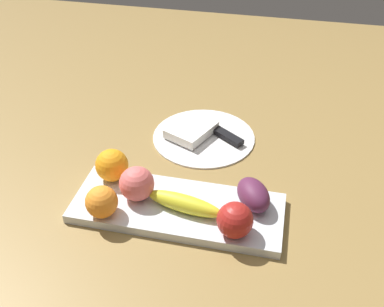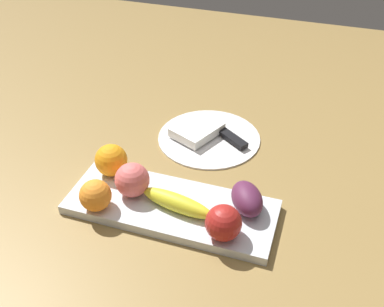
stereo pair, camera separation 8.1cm
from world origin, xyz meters
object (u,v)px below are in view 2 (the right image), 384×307
at_px(knife, 229,136).
at_px(fruit_tray, 171,207).
at_px(orange_near_apple, 111,160).
at_px(folded_napkin, 197,130).
at_px(banana, 177,203).
at_px(grape_bunch, 247,199).
at_px(peach, 132,180).
at_px(dinner_plate, 209,137).
at_px(orange_near_banana, 95,195).
at_px(apple, 223,223).

bearing_deg(knife, fruit_tray, 115.16).
bearing_deg(orange_near_apple, folded_napkin, -119.38).
distance_m(banana, knife, 0.30).
height_order(orange_near_apple, grape_bunch, orange_near_apple).
xyz_separation_m(grape_bunch, knife, (0.10, -0.25, -0.03)).
bearing_deg(fruit_tray, grape_bunch, -167.04).
bearing_deg(grape_bunch, fruit_tray, 12.96).
distance_m(grape_bunch, knife, 0.27).
relative_size(orange_near_apple, peach, 0.98).
distance_m(fruit_tray, banana, 0.04).
bearing_deg(dinner_plate, orange_near_banana, 67.41).
bearing_deg(fruit_tray, peach, -3.25).
distance_m(apple, orange_near_apple, 0.30).
height_order(apple, folded_napkin, apple).
height_order(orange_near_banana, peach, peach).
height_order(apple, orange_near_banana, apple).
bearing_deg(dinner_plate, peach, 72.27).
bearing_deg(orange_near_banana, grape_bunch, -162.25).
height_order(fruit_tray, apple, apple).
xyz_separation_m(apple, dinner_plate, (0.12, -0.33, -0.05)).
distance_m(apple, banana, 0.11).
bearing_deg(peach, orange_near_banana, 50.28).
bearing_deg(orange_near_apple, grape_bunch, 176.80).
distance_m(peach, knife, 0.31).
bearing_deg(orange_near_banana, apple, -178.80).
distance_m(banana, orange_near_banana, 0.16).
distance_m(banana, grape_bunch, 0.14).
distance_m(apple, dinner_plate, 0.35).
xyz_separation_m(fruit_tray, orange_near_apple, (0.16, -0.05, 0.05)).
distance_m(peach, dinner_plate, 0.29).
height_order(orange_near_banana, knife, orange_near_banana).
distance_m(apple, knife, 0.34).
xyz_separation_m(grape_bunch, dinner_plate, (0.15, -0.24, -0.04)).
bearing_deg(orange_near_banana, folded_napkin, -107.67).
distance_m(peach, folded_napkin, 0.28).
height_order(fruit_tray, orange_near_banana, orange_near_banana).
bearing_deg(grape_bunch, orange_near_apple, -3.20).
distance_m(orange_near_banana, grape_bunch, 0.30).
bearing_deg(fruit_tray, dinner_plate, -90.00).
bearing_deg(orange_near_apple, fruit_tray, 161.87).
xyz_separation_m(fruit_tray, grape_bunch, (-0.15, -0.03, 0.04)).
xyz_separation_m(grape_bunch, folded_napkin, (0.18, -0.24, -0.03)).
bearing_deg(knife, folded_napkin, 40.46).
bearing_deg(orange_near_apple, dinner_plate, -125.30).
height_order(peach, grape_bunch, peach).
distance_m(apple, grape_bunch, 0.09).
relative_size(apple, banana, 0.43).
bearing_deg(apple, dinner_plate, -69.15).
bearing_deg(peach, folded_napkin, -101.29).
bearing_deg(orange_near_apple, apple, 159.79).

